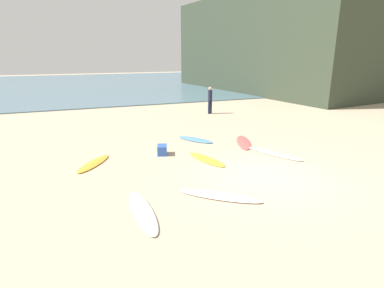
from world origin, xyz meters
name	(u,v)px	position (x,y,z in m)	size (l,w,h in m)	color
ground_plane	(266,177)	(0.00, 0.00, 0.00)	(120.00, 120.00, 0.00)	tan
ocean_water	(112,83)	(0.00, 35.88, 0.04)	(120.00, 40.00, 0.08)	slate
coastal_headland	(333,45)	(24.84, 22.56, 4.87)	(29.48, 23.70, 9.74)	#333D2D
surfboard_0	(244,142)	(1.43, 3.85, 0.03)	(0.59, 2.37, 0.06)	#DE5652
surfboard_1	(206,159)	(-1.13, 2.29, 0.03)	(0.53, 2.02, 0.07)	yellow
surfboard_2	(94,163)	(-5.17, 3.41, 0.03)	(0.51, 2.03, 0.06)	gold
surfboard_3	(274,153)	(1.70, 1.94, 0.03)	(0.50, 2.54, 0.07)	beige
surfboard_4	(142,211)	(-4.33, -0.82, 0.04)	(0.53, 2.49, 0.08)	white
surfboard_5	(220,196)	(-2.08, -0.75, 0.04)	(0.53, 2.42, 0.07)	silver
surfboard_6	(195,140)	(-0.44, 5.07, 0.03)	(0.58, 1.91, 0.07)	#538FD6
beachgoer_near	(210,99)	(3.05, 10.97, 1.01)	(0.37, 0.37, 1.79)	#191E33
beach_cooler	(162,150)	(-2.49, 3.61, 0.19)	(0.58, 0.37, 0.37)	#2D56B2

